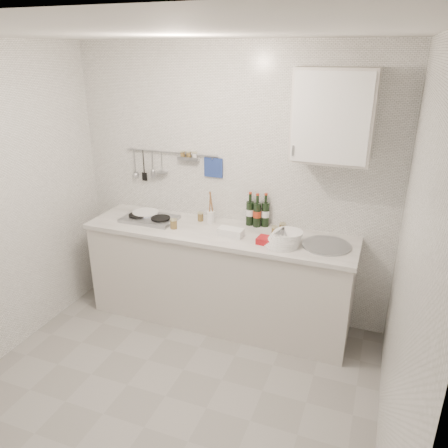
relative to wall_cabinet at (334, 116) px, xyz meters
name	(u,v)px	position (x,y,z in m)	size (l,w,h in m)	color
floor	(165,396)	(-0.90, -1.22, -1.95)	(3.00, 3.00, 0.00)	gray
ceiling	(142,33)	(-0.90, -1.22, 0.55)	(3.00, 3.00, 0.00)	silver
back_wall	(230,186)	(-0.90, 0.18, -0.70)	(3.00, 0.02, 2.50)	silver
wall_right	(405,286)	(0.60, -1.22, -0.70)	(0.02, 2.80, 2.50)	silver
counter	(219,279)	(-0.89, -0.12, -1.52)	(2.44, 0.64, 0.96)	beige
wall_rail	(170,162)	(-1.50, 0.15, -0.52)	(0.98, 0.09, 0.34)	#93969B
wall_cabinet	(334,116)	(0.00, 0.00, 0.00)	(0.60, 0.38, 0.70)	beige
plate_stack_hob	(145,214)	(-1.69, -0.05, -1.01)	(0.28, 0.27, 0.04)	#46599E
plate_stack_sink	(285,239)	(-0.28, -0.22, -0.97)	(0.31, 0.29, 0.13)	white
wine_bottles	(258,210)	(-0.61, 0.11, -0.87)	(0.21, 0.11, 0.31)	black
butter_dish	(231,232)	(-0.76, -0.19, -1.00)	(0.22, 0.11, 0.07)	white
strawberry_punnet	(265,240)	(-0.44, -0.24, -1.00)	(0.13, 0.13, 0.05)	red
utensil_crock	(211,216)	(-1.03, 0.02, -0.96)	(0.07, 0.07, 0.31)	white
jar_a	(200,217)	(-1.14, 0.04, -0.99)	(0.06, 0.06, 0.08)	brown
jar_b	(282,227)	(-0.37, 0.08, -0.99)	(0.06, 0.06, 0.07)	brown
jar_c	(275,230)	(-0.41, -0.02, -0.99)	(0.06, 0.06, 0.07)	brown
jar_d	(174,224)	(-1.29, -0.22, -0.98)	(0.07, 0.07, 0.09)	brown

